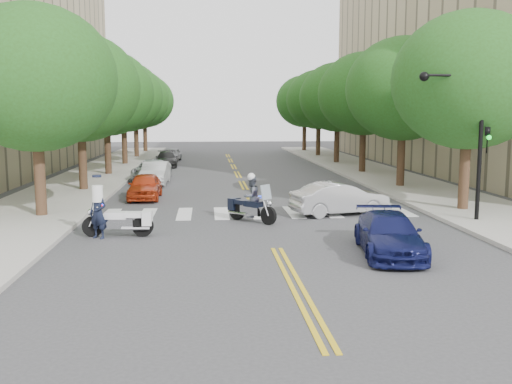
{
  "coord_description": "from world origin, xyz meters",
  "views": [
    {
      "loc": [
        -2.15,
        -17.29,
        4.18
      ],
      "look_at": [
        -0.33,
        3.6,
        1.3
      ],
      "focal_mm": 40.0,
      "sensor_mm": 36.0,
      "label": 1
    }
  ],
  "objects": [
    {
      "name": "ground",
      "position": [
        0.0,
        0.0,
        0.0
      ],
      "size": [
        140.0,
        140.0,
        0.0
      ],
      "primitive_type": "plane",
      "color": "#38383A",
      "rests_on": "ground"
    },
    {
      "name": "tree_r_2",
      "position": [
        8.8,
        22.0,
        5.55
      ],
      "size": [
        6.4,
        6.4,
        8.45
      ],
      "color": "#382316",
      "rests_on": "ground"
    },
    {
      "name": "tree_r_1",
      "position": [
        8.8,
        14.0,
        5.55
      ],
      "size": [
        6.4,
        6.4,
        8.45
      ],
      "color": "#382316",
      "rests_on": "ground"
    },
    {
      "name": "tree_l_4",
      "position": [
        -8.8,
        38.0,
        5.55
      ],
      "size": [
        6.4,
        6.4,
        8.45
      ],
      "color": "#382316",
      "rests_on": "ground"
    },
    {
      "name": "parked_car_b",
      "position": [
        -5.2,
        16.81,
        0.67
      ],
      "size": [
        1.57,
        4.14,
        1.35
      ],
      "primitive_type": "imported",
      "rotation": [
        0.0,
        0.0,
        -0.03
      ],
      "color": "silver",
      "rests_on": "ground"
    },
    {
      "name": "tree_l_5",
      "position": [
        -8.8,
        46.0,
        5.55
      ],
      "size": [
        6.4,
        6.4,
        8.45
      ],
      "color": "#382316",
      "rests_on": "ground"
    },
    {
      "name": "tree_r_0",
      "position": [
        8.8,
        6.0,
        5.55
      ],
      "size": [
        6.4,
        6.4,
        8.45
      ],
      "color": "#382316",
      "rests_on": "ground"
    },
    {
      "name": "tree_r_5",
      "position": [
        8.8,
        46.0,
        5.55
      ],
      "size": [
        6.4,
        6.4,
        8.45
      ],
      "color": "#382316",
      "rests_on": "ground"
    },
    {
      "name": "sidewalk_left",
      "position": [
        -9.5,
        22.0,
        0.07
      ],
      "size": [
        5.0,
        60.0,
        0.15
      ],
      "primitive_type": "cube",
      "color": "#9E9991",
      "rests_on": "ground"
    },
    {
      "name": "parked_car_c",
      "position": [
        -5.65,
        19.5,
        0.63
      ],
      "size": [
        2.38,
        4.64,
        1.25
      ],
      "primitive_type": "imported",
      "rotation": [
        0.0,
        0.0,
        -0.07
      ],
      "color": "#B0B4B9",
      "rests_on": "ground"
    },
    {
      "name": "convertible",
      "position": [
        3.38,
        5.81,
        0.68
      ],
      "size": [
        4.33,
        2.39,
        1.35
      ],
      "primitive_type": "imported",
      "rotation": [
        0.0,
        0.0,
        1.82
      ],
      "color": "#BABABC",
      "rests_on": "ground"
    },
    {
      "name": "sidewalk_right",
      "position": [
        9.5,
        22.0,
        0.07
      ],
      "size": [
        5.0,
        60.0,
        0.15
      ],
      "primitive_type": "cube",
      "color": "#9E9991",
      "rests_on": "ground"
    },
    {
      "name": "parked_car_e",
      "position": [
        -5.2,
        34.0,
        0.59
      ],
      "size": [
        1.71,
        3.59,
        1.19
      ],
      "primitive_type": "imported",
      "rotation": [
        0.0,
        0.0,
        -0.09
      ],
      "color": "gray",
      "rests_on": "ground"
    },
    {
      "name": "parked_car_d",
      "position": [
        -5.32,
        28.5,
        0.6
      ],
      "size": [
        1.94,
        4.26,
        1.21
      ],
      "primitive_type": "imported",
      "rotation": [
        0.0,
        0.0,
        0.06
      ],
      "color": "black",
      "rests_on": "ground"
    },
    {
      "name": "tree_l_3",
      "position": [
        -8.8,
        30.0,
        5.55
      ],
      "size": [
        6.4,
        6.4,
        8.45
      ],
      "color": "#382316",
      "rests_on": "ground"
    },
    {
      "name": "tree_r_3",
      "position": [
        8.8,
        30.0,
        5.55
      ],
      "size": [
        6.4,
        6.4,
        8.45
      ],
      "color": "#382316",
      "rests_on": "ground"
    },
    {
      "name": "motorcycle_police",
      "position": [
        -0.47,
        4.54,
        0.85
      ],
      "size": [
        1.8,
        1.9,
        1.92
      ],
      "rotation": [
        0.0,
        0.0,
        3.89
      ],
      "color": "black",
      "rests_on": "ground"
    },
    {
      "name": "traffic_signal_pole",
      "position": [
        7.72,
        3.5,
        3.72
      ],
      "size": [
        2.82,
        0.42,
        6.0
      ],
      "color": "black",
      "rests_on": "ground"
    },
    {
      "name": "tree_l_0",
      "position": [
        -8.8,
        6.0,
        5.55
      ],
      "size": [
        6.4,
        6.4,
        8.45
      ],
      "color": "#382316",
      "rests_on": "ground"
    },
    {
      "name": "tree_l_1",
      "position": [
        -8.8,
        14.0,
        5.55
      ],
      "size": [
        6.4,
        6.4,
        8.45
      ],
      "color": "#382316",
      "rests_on": "ground"
    },
    {
      "name": "officer_standing",
      "position": [
        -5.81,
        2.0,
        0.87
      ],
      "size": [
        0.75,
        0.66,
        1.74
      ],
      "primitive_type": "imported",
      "rotation": [
        0.0,
        0.0,
        -0.48
      ],
      "color": "black",
      "rests_on": "ground"
    },
    {
      "name": "tree_r_4",
      "position": [
        8.8,
        38.0,
        5.55
      ],
      "size": [
        6.4,
        6.4,
        8.45
      ],
      "color": "#382316",
      "rests_on": "ground"
    },
    {
      "name": "parked_car_a",
      "position": [
        -5.2,
        11.02,
        0.64
      ],
      "size": [
        1.51,
        3.73,
        1.27
      ],
      "primitive_type": "imported",
      "rotation": [
        0.0,
        0.0,
        -0.0
      ],
      "color": "#B43313",
      "rests_on": "ground"
    },
    {
      "name": "tree_l_2",
      "position": [
        -8.8,
        22.0,
        5.55
      ],
      "size": [
        6.4,
        6.4,
        8.45
      ],
      "color": "#382316",
      "rests_on": "ground"
    },
    {
      "name": "sedan_blue",
      "position": [
        3.26,
        -1.03,
        0.61
      ],
      "size": [
        2.25,
        4.4,
        1.22
      ],
      "primitive_type": "imported",
      "rotation": [
        0.0,
        0.0,
        -0.13
      ],
      "color": "#101445",
      "rests_on": "ground"
    },
    {
      "name": "motorcycle_parked",
      "position": [
        -4.99,
        2.21,
        0.54
      ],
      "size": [
        2.43,
        0.6,
        1.57
      ],
      "rotation": [
        0.0,
        0.0,
        1.52
      ],
      "color": "black",
      "rests_on": "ground"
    }
  ]
}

